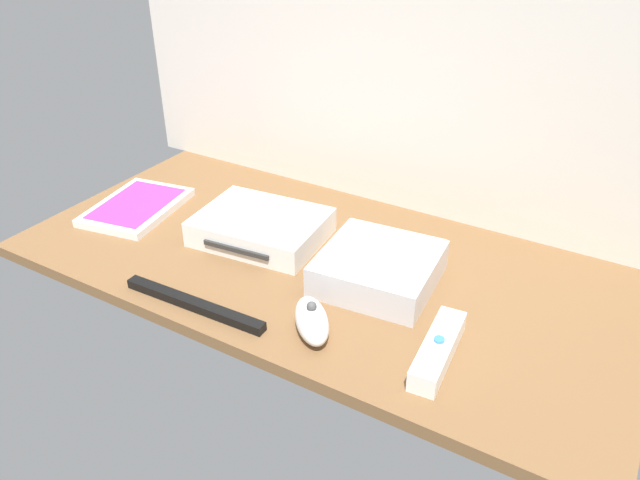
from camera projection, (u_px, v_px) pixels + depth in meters
ground_plane at (320, 266)px, 101.56cm from camera, size 100.00×48.00×2.00cm
back_wall at (396, 29)px, 102.79cm from camera, size 110.00×1.20×64.00cm
game_console at (261, 227)px, 106.23cm from camera, size 22.48×18.05×4.40cm
mini_computer at (379, 268)px, 94.60cm from camera, size 18.45×18.45×5.30cm
game_case at (137, 207)px, 115.69cm from camera, size 16.70×21.08×1.56cm
remote_wand at (438, 350)px, 80.11cm from camera, size 4.96×15.07×3.40cm
remote_nunchuk at (312, 320)px, 84.52cm from camera, size 9.92×10.40×5.10cm
sensor_bar at (194, 304)px, 89.88cm from camera, size 24.04×2.55×1.40cm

